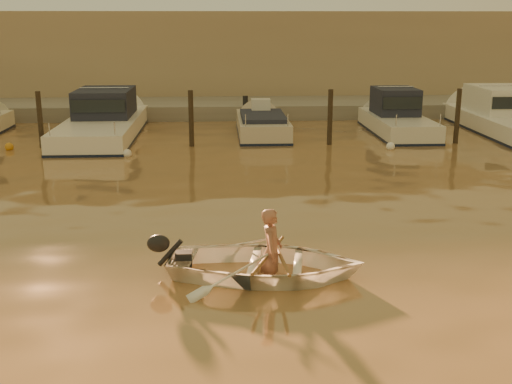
{
  "coord_description": "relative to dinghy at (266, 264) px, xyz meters",
  "views": [
    {
      "loc": [
        0.78,
        -9.04,
        4.44
      ],
      "look_at": [
        1.58,
        4.57,
        0.75
      ],
      "focal_mm": 45.0,
      "sensor_mm": 36.0,
      "label": 1
    }
  ],
  "objects": [
    {
      "name": "moored_boat_5",
      "position": [
        10.82,
        14.43,
        0.39
      ],
      "size": [
        2.63,
        8.7,
        1.75
      ],
      "primitive_type": null,
      "color": "white",
      "rests_on": "ground_plane"
    },
    {
      "name": "moored_boat_3",
      "position": [
        0.92,
        14.43,
        -0.01
      ],
      "size": [
        1.9,
        5.54,
        0.95
      ],
      "primitive_type": null,
      "color": "beige",
      "rests_on": "ground_plane"
    },
    {
      "name": "piling_4",
      "position": [
        7.92,
        12.23,
        0.66
      ],
      "size": [
        0.18,
        0.18,
        2.2
      ],
      "primitive_type": "cylinder",
      "color": "#2D2319",
      "rests_on": "ground_plane"
    },
    {
      "name": "piling_2",
      "position": [
        -1.78,
        12.23,
        0.66
      ],
      "size": [
        0.18,
        0.18,
        2.2
      ],
      "primitive_type": "cylinder",
      "color": "#2D2319",
      "rests_on": "ground_plane"
    },
    {
      "name": "fender_e",
      "position": [
        5.23,
        11.25,
        -0.14
      ],
      "size": [
        0.3,
        0.3,
        0.3
      ],
      "primitive_type": "sphere",
      "color": "white",
      "rests_on": "ground_plane"
    },
    {
      "name": "outboard_motor",
      "position": [
        -1.48,
        0.23,
        0.04
      ],
      "size": [
        0.95,
        0.54,
        0.7
      ],
      "primitive_type": null,
      "rotation": [
        0.0,
        0.0,
        -0.16
      ],
      "color": "black",
      "rests_on": "dinghy"
    },
    {
      "name": "person",
      "position": [
        0.1,
        -0.02,
        0.24
      ],
      "size": [
        0.46,
        0.62,
        1.56
      ],
      "primitive_type": "imported",
      "rotation": [
        0.0,
        0.0,
        1.41
      ],
      "color": "#9D644E",
      "rests_on": "dinghy"
    },
    {
      "name": "dinghy",
      "position": [
        0.0,
        0.0,
        0.0
      ],
      "size": [
        3.81,
        2.98,
        0.72
      ],
      "primitive_type": "imported",
      "rotation": [
        0.0,
        0.0,
        1.41
      ],
      "color": "white",
      "rests_on": "ground_plane"
    },
    {
      "name": "fender_c",
      "position": [
        -3.86,
        10.55,
        -0.14
      ],
      "size": [
        0.3,
        0.3,
        0.3
      ],
      "primitive_type": "sphere",
      "color": "white",
      "rests_on": "ground_plane"
    },
    {
      "name": "waterfront_building",
      "position": [
        -1.58,
        25.43,
        2.16
      ],
      "size": [
        46.0,
        7.0,
        4.8
      ],
      "primitive_type": "cube",
      "color": "#9E8466",
      "rests_on": "quay"
    },
    {
      "name": "moored_boat_2",
      "position": [
        -5.3,
        14.43,
        0.39
      ],
      "size": [
        2.65,
        8.75,
        1.75
      ],
      "primitive_type": null,
      "color": "white",
      "rests_on": "ground_plane"
    },
    {
      "name": "piling_1",
      "position": [
        -7.08,
        12.23,
        0.66
      ],
      "size": [
        0.18,
        0.18,
        2.2
      ],
      "primitive_type": "cylinder",
      "color": "#2D2319",
      "rests_on": "ground_plane"
    },
    {
      "name": "ground_plane",
      "position": [
        -1.58,
        -1.57,
        -0.24
      ],
      "size": [
        160.0,
        160.0,
        0.0
      ],
      "primitive_type": "plane",
      "color": "brown",
      "rests_on": "ground"
    },
    {
      "name": "oar_port",
      "position": [
        0.25,
        -0.04,
        0.18
      ],
      "size": [
        0.17,
        2.1,
        0.13
      ],
      "primitive_type": "cylinder",
      "rotation": [
        1.54,
        0.0,
        0.05
      ],
      "color": "brown",
      "rests_on": "dinghy"
    },
    {
      "name": "moored_boat_4",
      "position": [
        6.34,
        14.43,
        0.39
      ],
      "size": [
        2.01,
        6.27,
        1.75
      ],
      "primitive_type": null,
      "color": "silver",
      "rests_on": "ground_plane"
    },
    {
      "name": "fender_d",
      "position": [
        0.68,
        12.62,
        -0.14
      ],
      "size": [
        0.3,
        0.3,
        0.3
      ],
      "primitive_type": "sphere",
      "color": "red",
      "rests_on": "ground_plane"
    },
    {
      "name": "oar_starboard",
      "position": [
        0.05,
        -0.01,
        0.18
      ],
      "size": [
        0.74,
        2.01,
        0.13
      ],
      "primitive_type": "cylinder",
      "rotation": [
        1.54,
        0.0,
        -0.33
      ],
      "color": "brown",
      "rests_on": "dinghy"
    },
    {
      "name": "quay",
      "position": [
        -1.58,
        19.93,
        -0.09
      ],
      "size": [
        52.0,
        4.0,
        1.0
      ],
      "primitive_type": "cube",
      "color": "gray",
      "rests_on": "ground_plane"
    },
    {
      "name": "fender_b",
      "position": [
        -8.14,
        11.93,
        -0.14
      ],
      "size": [
        0.3,
        0.3,
        0.3
      ],
      "primitive_type": "sphere",
      "color": "#C57C17",
      "rests_on": "ground_plane"
    },
    {
      "name": "piling_3",
      "position": [
        3.22,
        12.23,
        0.66
      ],
      "size": [
        0.18,
        0.18,
        2.2
      ],
      "primitive_type": "cylinder",
      "color": "#2D2319",
      "rests_on": "ground_plane"
    }
  ]
}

